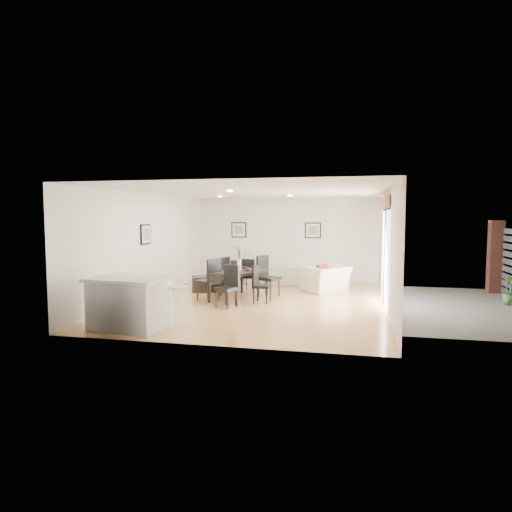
% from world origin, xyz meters
% --- Properties ---
extents(ground, '(8.00, 8.00, 0.00)m').
position_xyz_m(ground, '(0.00, 0.00, 0.00)').
color(ground, tan).
rests_on(ground, ground).
extents(wall_back, '(6.00, 0.04, 2.70)m').
position_xyz_m(wall_back, '(0.00, 4.00, 1.35)').
color(wall_back, white).
rests_on(wall_back, ground).
extents(wall_front, '(6.00, 0.04, 2.70)m').
position_xyz_m(wall_front, '(0.00, -4.00, 1.35)').
color(wall_front, white).
rests_on(wall_front, ground).
extents(wall_left, '(0.04, 8.00, 2.70)m').
position_xyz_m(wall_left, '(-3.00, 0.00, 1.35)').
color(wall_left, white).
rests_on(wall_left, ground).
extents(wall_right, '(0.04, 8.00, 2.70)m').
position_xyz_m(wall_right, '(3.00, 0.00, 1.35)').
color(wall_right, white).
rests_on(wall_right, ground).
extents(ceiling, '(6.00, 8.00, 0.02)m').
position_xyz_m(ceiling, '(0.00, 0.00, 2.70)').
color(ceiling, white).
rests_on(ceiling, wall_back).
extents(sofa, '(2.12, 0.97, 0.60)m').
position_xyz_m(sofa, '(-0.03, 2.87, 0.30)').
color(sofa, gray).
rests_on(sofa, ground).
extents(armchair, '(1.49, 1.48, 0.73)m').
position_xyz_m(armchair, '(1.49, 1.75, 0.36)').
color(armchair, beige).
rests_on(armchair, ground).
extents(courtyard_plant_b, '(0.44, 0.44, 0.65)m').
position_xyz_m(courtyard_plant_b, '(5.90, 0.85, 0.33)').
color(courtyard_plant_b, '#365A26').
rests_on(courtyard_plant_b, ground).
extents(dining_table, '(1.29, 1.90, 0.72)m').
position_xyz_m(dining_table, '(-0.62, 0.25, 0.65)').
color(dining_table, black).
rests_on(dining_table, ground).
extents(dining_chair_wnear, '(0.63, 0.63, 1.06)m').
position_xyz_m(dining_chair_wnear, '(-1.23, -0.22, 0.59)').
color(dining_chair_wnear, black).
rests_on(dining_chair_wnear, ground).
extents(dining_chair_wfar, '(0.56, 0.56, 1.03)m').
position_xyz_m(dining_chair_wfar, '(-1.22, 0.66, 0.57)').
color(dining_chair_wfar, black).
rests_on(dining_chair_wfar, ground).
extents(dining_chair_enear, '(0.44, 0.44, 0.91)m').
position_xyz_m(dining_chair_enear, '(-0.00, -0.18, 0.51)').
color(dining_chair_enear, black).
rests_on(dining_chair_enear, ground).
extents(dining_chair_efar, '(0.64, 0.64, 1.08)m').
position_xyz_m(dining_chair_efar, '(-0.01, 0.72, 0.60)').
color(dining_chair_efar, black).
rests_on(dining_chair_efar, ground).
extents(dining_chair_head, '(0.58, 0.58, 0.97)m').
position_xyz_m(dining_chair_head, '(-0.58, -0.83, 0.54)').
color(dining_chair_head, black).
rests_on(dining_chair_head, ground).
extents(dining_chair_foot, '(0.47, 0.47, 0.93)m').
position_xyz_m(dining_chair_foot, '(-0.63, 1.33, 0.52)').
color(dining_chair_foot, black).
rests_on(dining_chair_foot, ground).
extents(vase, '(0.82, 1.26, 0.64)m').
position_xyz_m(vase, '(-0.62, 0.25, 0.98)').
color(vase, white).
rests_on(vase, dining_table).
extents(coffee_table, '(1.19, 0.94, 0.41)m').
position_xyz_m(coffee_table, '(-1.71, 1.21, 0.21)').
color(coffee_table, black).
rests_on(coffee_table, ground).
extents(side_table, '(0.63, 0.63, 0.65)m').
position_xyz_m(side_table, '(-1.46, 3.66, 0.33)').
color(side_table, black).
rests_on(side_table, ground).
extents(table_lamp, '(0.24, 0.24, 0.47)m').
position_xyz_m(table_lamp, '(-1.46, 3.66, 0.96)').
color(table_lamp, white).
rests_on(table_lamp, side_table).
extents(cushion, '(0.29, 0.37, 0.37)m').
position_xyz_m(cushion, '(1.38, 1.65, 0.60)').
color(cushion, maroon).
rests_on(cushion, armchair).
extents(kitchen_island, '(1.49, 1.20, 0.98)m').
position_xyz_m(kitchen_island, '(-1.82, -3.23, 0.49)').
color(kitchen_island, silver).
rests_on(kitchen_island, ground).
extents(bar_stool, '(0.38, 0.38, 0.84)m').
position_xyz_m(bar_stool, '(-0.86, -3.23, 0.72)').
color(bar_stool, silver).
rests_on(bar_stool, ground).
extents(framed_print_back_left, '(0.52, 0.04, 0.52)m').
position_xyz_m(framed_print_back_left, '(-1.60, 3.97, 1.65)').
color(framed_print_back_left, black).
rests_on(framed_print_back_left, wall_back).
extents(framed_print_back_right, '(0.52, 0.04, 0.52)m').
position_xyz_m(framed_print_back_right, '(0.90, 3.97, 1.65)').
color(framed_print_back_right, black).
rests_on(framed_print_back_right, wall_back).
extents(framed_print_left_wall, '(0.04, 0.52, 0.52)m').
position_xyz_m(framed_print_left_wall, '(-2.97, -0.20, 1.65)').
color(framed_print_left_wall, black).
rests_on(framed_print_left_wall, wall_left).
extents(sliding_door, '(0.12, 2.70, 2.57)m').
position_xyz_m(sliding_door, '(2.96, 0.30, 1.66)').
color(sliding_door, white).
rests_on(sliding_door, wall_right).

